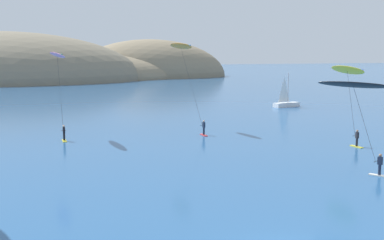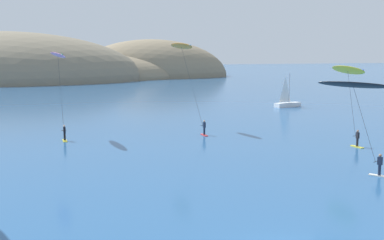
{
  "view_description": "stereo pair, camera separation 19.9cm",
  "coord_description": "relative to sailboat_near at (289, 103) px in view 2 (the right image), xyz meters",
  "views": [
    {
      "loc": [
        -10.68,
        -18.36,
        9.34
      ],
      "look_at": [
        2.18,
        21.8,
        3.27
      ],
      "focal_mm": 45.0,
      "sensor_mm": 36.0,
      "label": 1
    },
    {
      "loc": [
        -10.49,
        -18.42,
        9.34
      ],
      "look_at": [
        2.18,
        21.8,
        3.27
      ],
      "focal_mm": 45.0,
      "sensor_mm": 36.0,
      "label": 2
    }
  ],
  "objects": [
    {
      "name": "headland_island",
      "position": [
        -34.69,
        90.65,
        -0.64
      ],
      "size": [
        121.54,
        54.13,
        30.73
      ],
      "color": "#84755B",
      "rests_on": "ground"
    },
    {
      "name": "sailboat_near",
      "position": [
        0.0,
        0.0,
        0.0
      ],
      "size": [
        5.96,
        2.49,
        5.7
      ],
      "color": "white",
      "rests_on": "ground"
    },
    {
      "name": "kitesurfer_black",
      "position": [
        -16.92,
        -40.85,
        5.64
      ],
      "size": [
        3.78,
        5.98,
        7.1
      ],
      "color": "silver",
      "rests_on": "ground"
    },
    {
      "name": "kitesurfer_pink",
      "position": [
        -38.05,
        -18.9,
        7.66
      ],
      "size": [
        2.06,
        5.99,
        9.31
      ],
      "color": "yellow",
      "rests_on": "ground"
    },
    {
      "name": "kitesurfer_orange",
      "position": [
        -23.74,
        -17.32,
        8.46
      ],
      "size": [
        2.48,
        8.5,
        10.35
      ],
      "color": "red",
      "rests_on": "ground"
    },
    {
      "name": "kitesurfer_yellow",
      "position": [
        -10.54,
        -30.94,
        6.33
      ],
      "size": [
        1.57,
        5.58,
        7.98
      ],
      "color": "yellow",
      "rests_on": "ground"
    }
  ]
}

